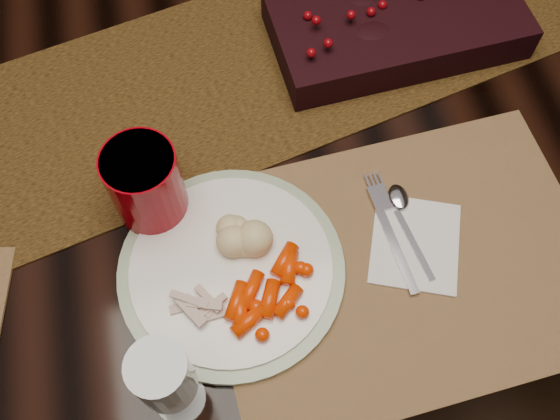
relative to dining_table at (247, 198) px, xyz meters
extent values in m
plane|color=black|center=(0.00, 0.00, -0.38)|extent=(5.00, 5.00, 0.00)
cube|color=black|center=(0.00, 0.00, 0.00)|extent=(1.80, 1.00, 0.75)
cube|color=#3B1903|center=(-0.05, 0.00, 0.38)|extent=(1.70, 0.71, 0.00)
cube|color=brown|center=(0.16, -0.33, 0.38)|extent=(0.52, 0.40, 0.00)
cylinder|color=white|center=(-0.06, -0.30, 0.39)|extent=(0.35, 0.35, 0.02)
cube|color=white|center=(0.19, -0.31, 0.38)|extent=(0.15, 0.16, 0.00)
cylinder|color=#8C0009|center=(-0.14, -0.19, 0.44)|extent=(0.10, 0.10, 0.13)
camera|label=1|loc=(-0.06, -0.60, 1.14)|focal=40.00mm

